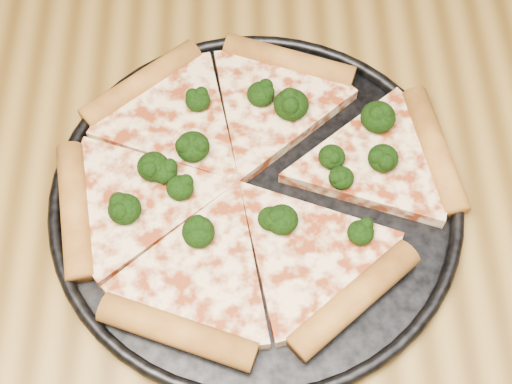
{
  "coord_description": "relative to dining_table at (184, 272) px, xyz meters",
  "views": [
    {
      "loc": [
        0.06,
        -0.27,
        1.3
      ],
      "look_at": [
        0.07,
        0.03,
        0.77
      ],
      "focal_mm": 50.75,
      "sensor_mm": 36.0,
      "label": 1
    }
  ],
  "objects": [
    {
      "name": "pizza",
      "position": [
        0.06,
        0.04,
        0.11
      ],
      "size": [
        0.35,
        0.33,
        0.02
      ],
      "rotation": [
        0.0,
        0.0,
        -0.36
      ],
      "color": "#FFD99C",
      "rests_on": "pizza_pan"
    },
    {
      "name": "dining_table",
      "position": [
        0.0,
        0.0,
        0.0
      ],
      "size": [
        1.2,
        0.9,
        0.75
      ],
      "color": "olive",
      "rests_on": "ground"
    },
    {
      "name": "pizza_pan",
      "position": [
        0.07,
        0.03,
        0.1
      ],
      "size": [
        0.35,
        0.35,
        0.02
      ],
      "color": "black",
      "rests_on": "dining_table"
    },
    {
      "name": "broccoli_florets",
      "position": [
        0.07,
        0.05,
        0.12
      ],
      "size": [
        0.25,
        0.16,
        0.02
      ],
      "color": "black",
      "rests_on": "pizza"
    }
  ]
}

